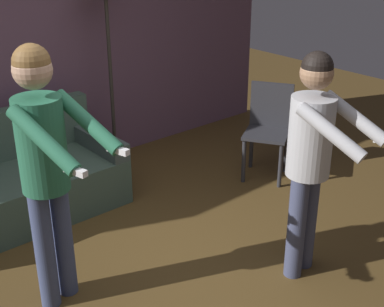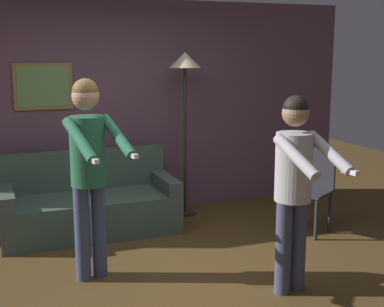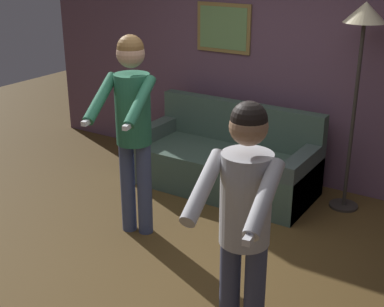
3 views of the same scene
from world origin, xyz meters
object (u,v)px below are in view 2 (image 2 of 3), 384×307
Objects in this scene: torchiere_lamp at (185,76)px; person_standing_right at (295,177)px; dining_chair_distant at (313,185)px; person_standing_left at (89,160)px; couch at (89,207)px.

torchiere_lamp is 1.20× the size of person_standing_right.
torchiere_lamp is at bearing 135.85° from dining_chair_distant.
torchiere_lamp is 2.16m from person_standing_left.
dining_chair_distant is at bearing 50.98° from person_standing_right.
person_standing_right is at bearing -88.22° from torchiere_lamp.
torchiere_lamp reaches higher than dining_chair_distant.
couch is at bearing 121.29° from person_standing_right.
person_standing_left is 1.07× the size of person_standing_right.
torchiere_lamp reaches higher than person_standing_right.
couch is 2.50m from dining_chair_distant.
person_standing_right is 1.77× the size of dining_chair_distant.
couch is 2.60m from person_standing_right.
person_standing_left is at bearing 150.04° from person_standing_right.
dining_chair_distant is at bearing -44.15° from torchiere_lamp.
person_standing_left is (-1.43, -1.50, -0.61)m from torchiere_lamp.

